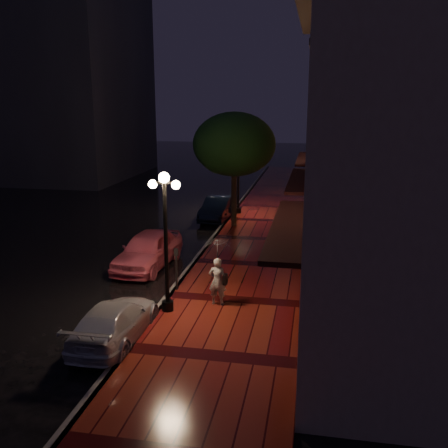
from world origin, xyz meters
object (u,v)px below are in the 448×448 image
Objects in this scene: street_tree at (234,146)px; woman_with_umbrella at (217,262)px; navy_car at (218,208)px; streetlamp_far at (238,171)px; streetlamp_near at (166,234)px; silver_car at (115,321)px; parking_meter at (176,265)px; pink_car at (148,250)px.

street_tree is 2.69× the size of woman_with_umbrella.
woman_with_umbrella is at bearing -76.07° from navy_car.
woman_with_umbrella is (1.42, -13.24, -1.02)m from streetlamp_far.
woman_with_umbrella is (1.16, -10.23, -2.67)m from street_tree.
silver_car is at bearing -116.86° from streetlamp_near.
woman_with_umbrella is 1.47× the size of parking_meter.
silver_car is (-1.21, -12.87, -3.69)m from street_tree.
streetlamp_near is 2.93m from silver_car.
street_tree is at bearing -81.11° from woman_with_umbrella.
streetlamp_near is 1.11× the size of navy_car.
navy_car is 12.27m from woman_with_umbrella.
navy_car is 2.65× the size of parking_meter.
street_tree is at bearing -95.22° from silver_car.
silver_car is 3.69m from woman_with_umbrella.
pink_car is at bearing -94.84° from navy_car.
silver_car is (-0.95, -1.88, -2.04)m from streetlamp_near.
pink_car is at bearing -109.17° from street_tree.
navy_car is 1.80× the size of woman_with_umbrella.
pink_car is at bearing 114.70° from parking_meter.
streetlamp_far is at bearing 76.96° from parking_meter.
streetlamp_near is at bearing -95.53° from parking_meter.
streetlamp_far is 2.50m from navy_car.
street_tree is at bearing -85.09° from streetlamp_far.
streetlamp_far is at bearing -93.27° from silver_car.
streetlamp_far is 12.37m from parking_meter.
pink_car is (-2.08, 4.25, -1.87)m from streetlamp_near.
parking_meter is (-0.20, 1.73, -1.56)m from streetlamp_near.
parking_meter is at bearing -90.93° from streetlamp_far.
parking_meter is (0.75, -11.03, 0.40)m from navy_car.
woman_with_umbrella is at bearing -131.80° from silver_car.
navy_car is 14.64m from silver_car.
streetlamp_far is (0.00, 14.00, 0.00)m from streetlamp_near.
street_tree is 13.44m from silver_car.
street_tree is (0.26, -3.01, 1.64)m from streetlamp_far.
streetlamp_near and streetlamp_far have the same top height.
silver_car is 3.72m from parking_meter.
pink_car is at bearing -42.45° from woman_with_umbrella.
streetlamp_far is 0.74× the size of street_tree.
street_tree reaches higher than silver_car.
navy_car is at bearing -76.42° from woman_with_umbrella.
navy_car is 11.07m from parking_meter.
navy_car reaches higher than silver_car.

